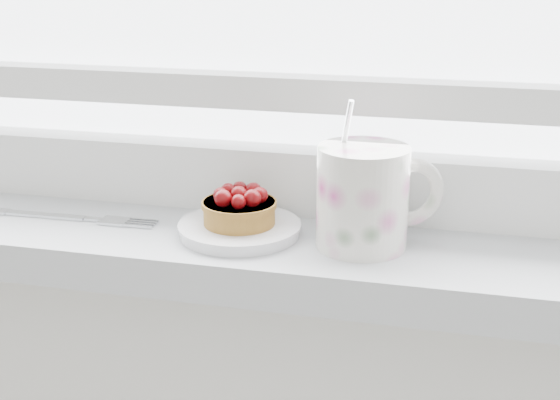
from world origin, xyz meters
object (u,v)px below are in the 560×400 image
(saucer, at_px, (240,229))
(fork, at_px, (71,217))
(floral_mug, at_px, (366,195))
(raspberry_tart, at_px, (240,207))

(saucer, bearing_deg, fork, 179.84)
(floral_mug, height_order, fork, floral_mug)
(raspberry_tart, height_order, floral_mug, floral_mug)
(saucer, distance_m, raspberry_tart, 0.02)
(raspberry_tart, height_order, fork, raspberry_tart)
(fork, bearing_deg, raspberry_tart, -0.17)
(saucer, distance_m, floral_mug, 0.13)
(raspberry_tart, relative_size, fork, 0.40)
(raspberry_tart, xyz_separation_m, floral_mug, (0.13, 0.00, 0.02))
(floral_mug, distance_m, fork, 0.32)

